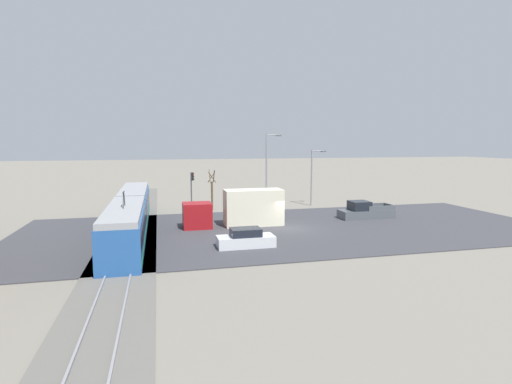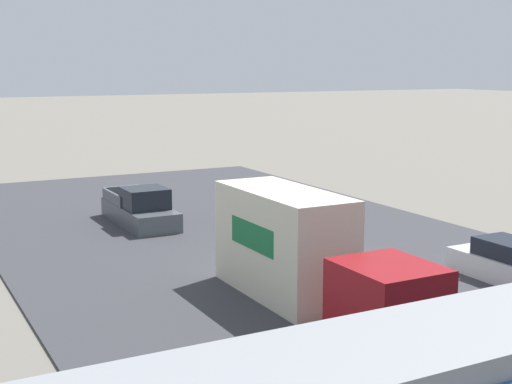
{
  "view_description": "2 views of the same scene",
  "coord_description": "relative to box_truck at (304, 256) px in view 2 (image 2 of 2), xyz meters",
  "views": [
    {
      "loc": [
        -34.7,
        12.0,
        8.02
      ],
      "look_at": [
        1.37,
        3.14,
        3.41
      ],
      "focal_mm": 28.0,
      "sensor_mm": 36.0,
      "label": 1
    },
    {
      "loc": [
        13.64,
        22.66,
        7.46
      ],
      "look_at": [
        2.92,
        2.5,
        3.43
      ],
      "focal_mm": 50.0,
      "sensor_mm": 36.0,
      "label": 2
    }
  ],
  "objects": [
    {
      "name": "box_truck",
      "position": [
        0.0,
        0.0,
        0.0
      ],
      "size": [
        2.33,
        9.52,
        3.46
      ],
      "color": "maroon",
      "rests_on": "ground"
    },
    {
      "name": "sedan_car_0",
      "position": [
        -7.73,
        1.14,
        -1.01
      ],
      "size": [
        1.82,
        4.4,
        1.43
      ],
      "color": "silver",
      "rests_on": "ground"
    },
    {
      "name": "road_surface",
      "position": [
        -2.28,
        -4.49,
        -1.64
      ],
      "size": [
        20.34,
        49.34,
        0.08
      ],
      "color": "#38383D",
      "rests_on": "ground"
    },
    {
      "name": "pickup_truck",
      "position": [
        0.67,
        -13.62,
        -0.9
      ],
      "size": [
        2.09,
        5.76,
        1.83
      ],
      "color": "#4C5156",
      "rests_on": "ground"
    },
    {
      "name": "ground_plane",
      "position": [
        -2.28,
        -4.49,
        -1.68
      ],
      "size": [
        320.0,
        320.0,
        0.0
      ],
      "primitive_type": "plane",
      "color": "slate"
    }
  ]
}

